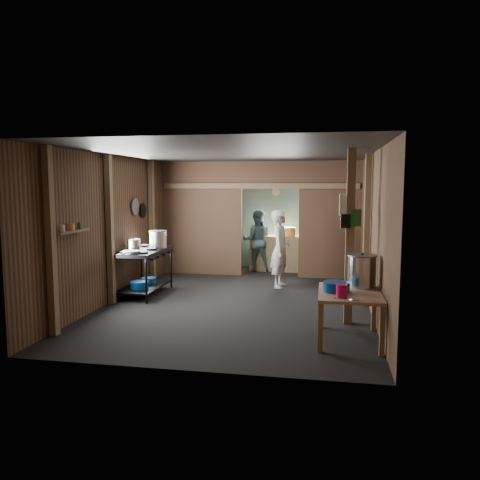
% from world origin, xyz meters
% --- Properties ---
extents(floor, '(4.50, 7.00, 0.00)m').
position_xyz_m(floor, '(0.00, 0.00, 0.00)').
color(floor, black).
rests_on(floor, ground).
extents(ceiling, '(4.50, 7.00, 0.00)m').
position_xyz_m(ceiling, '(0.00, 0.00, 2.60)').
color(ceiling, '#2D2C2B').
rests_on(ceiling, ground).
extents(wall_back, '(4.50, 0.00, 2.60)m').
position_xyz_m(wall_back, '(0.00, 3.50, 1.30)').
color(wall_back, brown).
rests_on(wall_back, ground).
extents(wall_front, '(4.50, 0.00, 2.60)m').
position_xyz_m(wall_front, '(0.00, -3.50, 1.30)').
color(wall_front, brown).
rests_on(wall_front, ground).
extents(wall_left, '(0.00, 7.00, 2.60)m').
position_xyz_m(wall_left, '(-2.25, 0.00, 1.30)').
color(wall_left, brown).
rests_on(wall_left, ground).
extents(wall_right, '(0.00, 7.00, 2.60)m').
position_xyz_m(wall_right, '(2.25, 0.00, 1.30)').
color(wall_right, brown).
rests_on(wall_right, ground).
extents(partition_left, '(1.85, 0.10, 2.60)m').
position_xyz_m(partition_left, '(-1.32, 2.20, 1.30)').
color(partition_left, brown).
rests_on(partition_left, floor).
extents(partition_right, '(1.35, 0.10, 2.60)m').
position_xyz_m(partition_right, '(1.57, 2.20, 1.30)').
color(partition_right, brown).
rests_on(partition_right, floor).
extents(partition_header, '(1.30, 0.10, 0.60)m').
position_xyz_m(partition_header, '(0.25, 2.20, 2.30)').
color(partition_header, brown).
rests_on(partition_header, wall_back).
extents(turquoise_panel, '(4.40, 0.06, 2.50)m').
position_xyz_m(turquoise_panel, '(0.00, 3.44, 1.25)').
color(turquoise_panel, '#7DABA7').
rests_on(turquoise_panel, wall_back).
extents(back_counter, '(1.20, 0.50, 0.85)m').
position_xyz_m(back_counter, '(0.30, 2.95, 0.42)').
color(back_counter, olive).
rests_on(back_counter, floor).
extents(wall_clock, '(0.20, 0.03, 0.20)m').
position_xyz_m(wall_clock, '(0.25, 3.40, 1.90)').
color(wall_clock, white).
rests_on(wall_clock, wall_back).
extents(post_left_a, '(0.10, 0.12, 2.60)m').
position_xyz_m(post_left_a, '(-2.18, -2.60, 1.30)').
color(post_left_a, olive).
rests_on(post_left_a, floor).
extents(post_left_b, '(0.10, 0.12, 2.60)m').
position_xyz_m(post_left_b, '(-2.18, -0.80, 1.30)').
color(post_left_b, olive).
rests_on(post_left_b, floor).
extents(post_left_c, '(0.10, 0.12, 2.60)m').
position_xyz_m(post_left_c, '(-2.18, 1.20, 1.30)').
color(post_left_c, olive).
rests_on(post_left_c, floor).
extents(post_right, '(0.10, 0.12, 2.60)m').
position_xyz_m(post_right, '(2.18, -0.20, 1.30)').
color(post_right, olive).
rests_on(post_right, floor).
extents(post_free, '(0.12, 0.12, 2.60)m').
position_xyz_m(post_free, '(1.85, -1.30, 1.30)').
color(post_free, olive).
rests_on(post_free, floor).
extents(cross_beam, '(4.40, 0.12, 0.12)m').
position_xyz_m(cross_beam, '(0.00, 2.15, 2.05)').
color(cross_beam, olive).
rests_on(cross_beam, wall_left).
extents(pan_lid_big, '(0.03, 0.34, 0.34)m').
position_xyz_m(pan_lid_big, '(-2.21, 0.40, 1.65)').
color(pan_lid_big, slate).
rests_on(pan_lid_big, wall_left).
extents(pan_lid_small, '(0.03, 0.30, 0.30)m').
position_xyz_m(pan_lid_small, '(-2.21, 0.80, 1.55)').
color(pan_lid_small, black).
rests_on(pan_lid_small, wall_left).
extents(wall_shelf, '(0.14, 0.80, 0.03)m').
position_xyz_m(wall_shelf, '(-2.15, -2.10, 1.40)').
color(wall_shelf, olive).
rests_on(wall_shelf, wall_left).
extents(jar_white, '(0.07, 0.07, 0.10)m').
position_xyz_m(jar_white, '(-2.15, -2.35, 1.47)').
color(jar_white, white).
rests_on(jar_white, wall_shelf).
extents(jar_yellow, '(0.08, 0.08, 0.10)m').
position_xyz_m(jar_yellow, '(-2.15, -2.10, 1.47)').
color(jar_yellow, '#FDB149').
rests_on(jar_yellow, wall_shelf).
extents(jar_green, '(0.06, 0.06, 0.10)m').
position_xyz_m(jar_green, '(-2.15, -1.88, 1.47)').
color(jar_green, '#205D22').
rests_on(jar_green, wall_shelf).
extents(bag_white, '(0.22, 0.15, 0.32)m').
position_xyz_m(bag_white, '(1.80, -1.22, 1.78)').
color(bag_white, white).
rests_on(bag_white, post_free).
extents(bag_green, '(0.16, 0.12, 0.24)m').
position_xyz_m(bag_green, '(1.92, -1.36, 1.60)').
color(bag_green, '#205D22').
rests_on(bag_green, post_free).
extents(bag_black, '(0.14, 0.10, 0.20)m').
position_xyz_m(bag_black, '(1.78, -1.38, 1.55)').
color(bag_black, black).
rests_on(bag_black, post_free).
extents(gas_range, '(0.75, 1.46, 0.86)m').
position_xyz_m(gas_range, '(-1.88, -0.06, 0.43)').
color(gas_range, black).
rests_on(gas_range, floor).
extents(prep_table, '(0.82, 1.13, 0.67)m').
position_xyz_m(prep_table, '(1.83, -2.11, 0.33)').
color(prep_table, tan).
rests_on(prep_table, floor).
extents(stove_pot_large, '(0.35, 0.35, 0.35)m').
position_xyz_m(stove_pot_large, '(-1.71, 0.29, 1.02)').
color(stove_pot_large, silver).
rests_on(stove_pot_large, gas_range).
extents(stove_pot_med, '(0.31, 0.31, 0.22)m').
position_xyz_m(stove_pot_med, '(-2.05, -0.09, 0.95)').
color(stove_pot_med, silver).
rests_on(stove_pot_med, gas_range).
extents(frying_pan, '(0.35, 0.55, 0.07)m').
position_xyz_m(frying_pan, '(-1.88, -0.60, 0.89)').
color(frying_pan, slate).
rests_on(frying_pan, gas_range).
extents(blue_tub_front, '(0.32, 0.32, 0.13)m').
position_xyz_m(blue_tub_front, '(-1.88, -0.29, 0.23)').
color(blue_tub_front, navy).
rests_on(blue_tub_front, gas_range).
extents(blue_tub_back, '(0.29, 0.29, 0.11)m').
position_xyz_m(blue_tub_back, '(-1.88, 0.16, 0.22)').
color(blue_tub_back, navy).
rests_on(blue_tub_back, gas_range).
extents(stock_pot, '(0.50, 0.50, 0.47)m').
position_xyz_m(stock_pot, '(2.00, -1.77, 0.88)').
color(stock_pot, silver).
rests_on(stock_pot, prep_table).
extents(wash_basin, '(0.41, 0.41, 0.13)m').
position_xyz_m(wash_basin, '(1.65, -2.13, 0.73)').
color(wash_basin, navy).
rests_on(wash_basin, prep_table).
extents(pink_bucket, '(0.17, 0.17, 0.17)m').
position_xyz_m(pink_bucket, '(1.71, -2.46, 0.75)').
color(pink_bucket, '#BC0B50').
rests_on(pink_bucket, prep_table).
extents(knife, '(0.29, 0.14, 0.01)m').
position_xyz_m(knife, '(1.76, -2.57, 0.67)').
color(knife, silver).
rests_on(knife, prep_table).
extents(yellow_tub, '(0.38, 0.38, 0.21)m').
position_xyz_m(yellow_tub, '(0.60, 2.95, 0.95)').
color(yellow_tub, '#FDB149').
rests_on(yellow_tub, back_counter).
extents(red_cup, '(0.12, 0.12, 0.14)m').
position_xyz_m(red_cup, '(-0.11, 2.95, 0.92)').
color(red_cup, '#A41A27').
rests_on(red_cup, back_counter).
extents(cook, '(0.42, 0.60, 1.57)m').
position_xyz_m(cook, '(0.60, 1.08, 0.79)').
color(cook, silver).
rests_on(cook, floor).
extents(worker_back, '(0.78, 0.63, 1.48)m').
position_xyz_m(worker_back, '(-0.13, 2.83, 0.74)').
color(worker_back, '#44696E').
rests_on(worker_back, floor).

